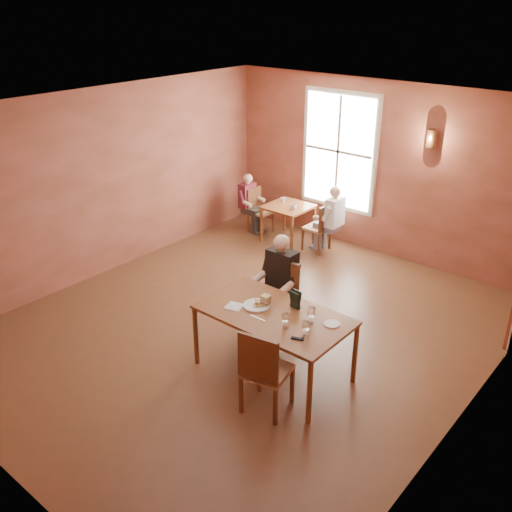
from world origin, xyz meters
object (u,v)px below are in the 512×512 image
Objects in this scene: chair_diner_main at (274,302)px; chair_empty at (267,369)px; chair_diner_white at (317,227)px; diner_maroon at (260,205)px; main_table at (273,343)px; diner_main at (273,293)px; second_table at (288,223)px; chair_diner_maroon at (261,211)px; diner_white at (319,219)px.

chair_diner_main is 1.01× the size of chair_empty.
chair_diner_white is 1.33m from diner_maroon.
diner_maroon is (-3.02, 3.40, 0.13)m from main_table.
diner_main reaches higher than diner_maroon.
chair_empty is 1.35× the size of second_table.
chair_diner_maroon is 0.79× the size of diner_maroon.
chair_diner_main is 3.72m from chair_diner_maroon.
diner_main is 3.76m from diner_maroon.
chair_diner_main is 3.74m from diner_maroon.
chair_empty is at bearing -57.75° from main_table.
chair_diner_maroon is (-2.49, 2.75, -0.10)m from chair_diner_main.
second_table is 0.88× the size of chair_diner_white.
chair_diner_main is 0.97× the size of diner_maroon.
diner_white reaches higher than chair_diner_white.
main_table is 3.80m from chair_diner_white.
diner_main is 3.75m from chair_diner_maroon.
diner_white is at bearing 90.00° from chair_diner_maroon.
chair_diner_white is at bearing 116.43° from main_table.
chair_diner_main reaches higher than chair_diner_maroon.
diner_main reaches higher than chair_diner_main.
second_table is 0.66m from chair_diner_maroon.
diner_maroon is at bearing -47.83° from diner_main.
diner_maroon reaches higher than main_table.
chair_empty is 4.46m from chair_diner_white.
diner_maroon is (-1.36, 0.00, -0.05)m from diner_white.
main_table is at bearing -153.97° from diner_white.
chair_diner_white is (-1.19, 2.78, -0.23)m from diner_main.
chair_empty is 1.22× the size of chair_diner_maroon.
main_table is 1.70× the size of chair_empty.
main_table is 1.68× the size of chair_diner_main.
main_table is 4.55m from diner_maroon.
diner_main is at bearing 128.88° from main_table.
diner_white is 1.36m from diner_maroon.
diner_maroon reaches higher than chair_diner_maroon.
chair_diner_main is at bearing 42.48° from diner_maroon.
diner_white reaches higher than chair_diner_maroon.
diner_white is at bearing -67.34° from diner_main.
diner_white is (-1.66, 3.40, 0.18)m from main_table.
chair_empty reaches higher than chair_diner_maroon.
diner_main is 1.27× the size of chair_empty.
diner_white reaches higher than main_table.
chair_diner_main reaches higher than chair_empty.
chair_diner_main is 1.24× the size of chair_diner_maroon.
chair_empty is at bearing 125.19° from chair_diner_main.
diner_maroon is at bearing 131.60° from main_table.
diner_white is 1.09× the size of diner_maroon.
diner_white is at bearing 116.03° from main_table.
chair_diner_main is 3.00m from chair_diner_white.
chair_diner_white reaches higher than second_table.
chair_empty is 0.89× the size of diner_white.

